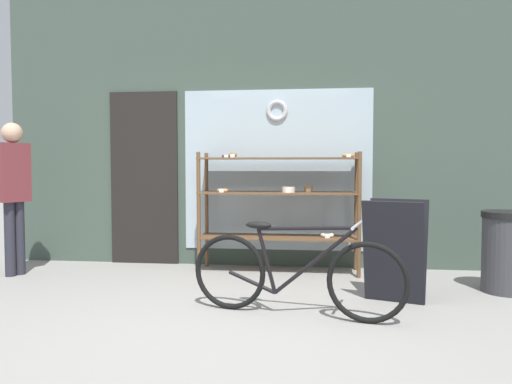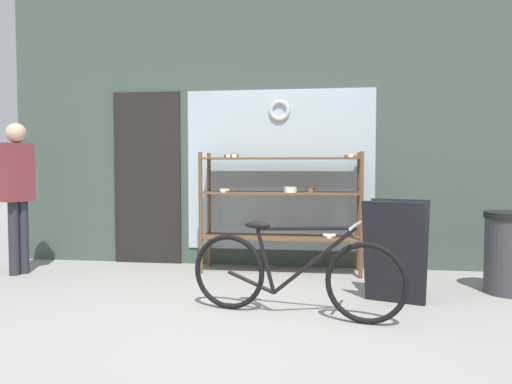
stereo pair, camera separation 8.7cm
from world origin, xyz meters
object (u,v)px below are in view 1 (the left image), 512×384
at_px(bicycle, 294,273).
at_px(pedestrian, 13,186).
at_px(display_case, 280,198).
at_px(trash_bin, 507,249).
at_px(sandwich_board, 395,251).

xyz_separation_m(bicycle, pedestrian, (-3.11, 1.12, 0.64)).
xyz_separation_m(display_case, pedestrian, (-2.87, -0.52, 0.15)).
relative_size(bicycle, trash_bin, 2.25).
distance_m(sandwich_board, pedestrian, 4.05).
height_order(display_case, sandwich_board, display_case).
bearing_deg(pedestrian, bicycle, -82.31).
relative_size(sandwich_board, trash_bin, 1.16).
xyz_separation_m(sandwich_board, trash_bin, (1.11, 0.47, -0.04)).
distance_m(bicycle, pedestrian, 3.37).
xyz_separation_m(pedestrian, trash_bin, (5.08, -0.14, -0.57)).
bearing_deg(pedestrian, trash_bin, -63.98).
relative_size(display_case, trash_bin, 2.33).
bearing_deg(display_case, pedestrian, -169.77).
xyz_separation_m(display_case, trash_bin, (2.21, -0.65, -0.42)).
xyz_separation_m(display_case, sandwich_board, (1.10, -1.12, -0.38)).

